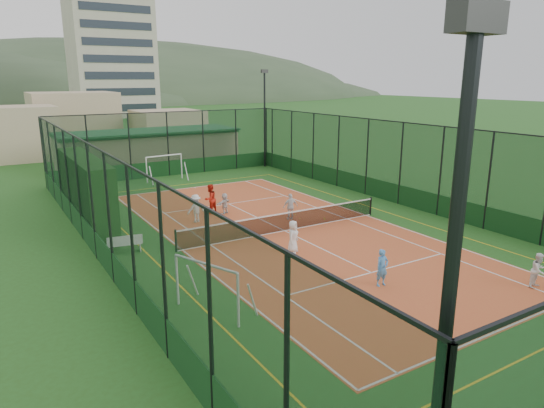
{
  "coord_description": "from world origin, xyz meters",
  "views": [
    {
      "loc": [
        -12.76,
        -19.74,
        7.55
      ],
      "look_at": [
        -0.11,
        1.07,
        1.2
      ],
      "focal_mm": 32.0,
      "sensor_mm": 36.0,
      "label": 1
    }
  ],
  "objects_px": {
    "child_far_back": "(225,203)",
    "clubhouse": "(149,148)",
    "floodlight_sw": "(440,386)",
    "white_bench": "(124,244)",
    "floodlight_ne": "(265,119)",
    "futsal_goal_near": "(206,290)",
    "child_near_left": "(293,237)",
    "futsal_goal_far": "(165,168)",
    "child_far_left": "(196,208)",
    "child_far_right": "(291,207)",
    "child_near_right": "(538,270)",
    "coach": "(210,199)",
    "apartment_tower": "(110,39)",
    "child_near_mid": "(382,268)"
  },
  "relations": [
    {
      "from": "child_far_back",
      "to": "clubhouse",
      "type": "bearing_deg",
      "value": -121.77
    },
    {
      "from": "floodlight_sw",
      "to": "white_bench",
      "type": "xyz_separation_m",
      "value": [
        0.8,
        17.65,
        -3.7
      ]
    },
    {
      "from": "floodlight_sw",
      "to": "clubhouse",
      "type": "bearing_deg",
      "value": 77.44
    },
    {
      "from": "floodlight_ne",
      "to": "futsal_goal_near",
      "type": "relative_size",
      "value": 2.96
    },
    {
      "from": "child_near_left",
      "to": "futsal_goal_far",
      "type": "bearing_deg",
      "value": 51.32
    },
    {
      "from": "child_far_left",
      "to": "child_far_right",
      "type": "distance_m",
      "value": 5.13
    },
    {
      "from": "floodlight_sw",
      "to": "child_far_left",
      "type": "distance_m",
      "value": 21.36
    },
    {
      "from": "futsal_goal_far",
      "to": "child_far_left",
      "type": "bearing_deg",
      "value": -107.39
    },
    {
      "from": "floodlight_ne",
      "to": "child_near_right",
      "type": "bearing_deg",
      "value": -98.97
    },
    {
      "from": "futsal_goal_far",
      "to": "coach",
      "type": "relative_size",
      "value": 1.73
    },
    {
      "from": "child_far_left",
      "to": "coach",
      "type": "relative_size",
      "value": 0.9
    },
    {
      "from": "floodlight_ne",
      "to": "apartment_tower",
      "type": "distance_m",
      "value": 66.39
    },
    {
      "from": "floodlight_ne",
      "to": "child_near_mid",
      "type": "bearing_deg",
      "value": -110.74
    },
    {
      "from": "coach",
      "to": "child_near_mid",
      "type": "bearing_deg",
      "value": 72.3
    },
    {
      "from": "floodlight_sw",
      "to": "floodlight_ne",
      "type": "xyz_separation_m",
      "value": [
        17.2,
        33.2,
        0.0
      ]
    },
    {
      "from": "child_near_mid",
      "to": "child_far_left",
      "type": "xyz_separation_m",
      "value": [
        -2.7,
        11.31,
        0.05
      ]
    },
    {
      "from": "child_far_left",
      "to": "floodlight_ne",
      "type": "bearing_deg",
      "value": -139.02
    },
    {
      "from": "child_near_mid",
      "to": "child_far_right",
      "type": "height_order",
      "value": "child_far_right"
    },
    {
      "from": "futsal_goal_near",
      "to": "coach",
      "type": "bearing_deg",
      "value": -47.65
    },
    {
      "from": "futsal_goal_near",
      "to": "child_near_right",
      "type": "distance_m",
      "value": 12.18
    },
    {
      "from": "child_near_mid",
      "to": "child_far_left",
      "type": "relative_size",
      "value": 0.93
    },
    {
      "from": "floodlight_sw",
      "to": "child_near_left",
      "type": "relative_size",
      "value": 5.62
    },
    {
      "from": "apartment_tower",
      "to": "coach",
      "type": "height_order",
      "value": "apartment_tower"
    },
    {
      "from": "child_far_left",
      "to": "child_far_right",
      "type": "xyz_separation_m",
      "value": [
        4.62,
        -2.24,
        -0.03
      ]
    },
    {
      "from": "clubhouse",
      "to": "child_near_left",
      "type": "distance_m",
      "value": 24.86
    },
    {
      "from": "child_near_right",
      "to": "coach",
      "type": "distance_m",
      "value": 16.79
    },
    {
      "from": "floodlight_sw",
      "to": "floodlight_ne",
      "type": "bearing_deg",
      "value": 62.61
    },
    {
      "from": "futsal_goal_far",
      "to": "child_far_right",
      "type": "bearing_deg",
      "value": -86.53
    },
    {
      "from": "floodlight_sw",
      "to": "child_far_back",
      "type": "relative_size",
      "value": 6.9
    },
    {
      "from": "futsal_goal_near",
      "to": "child_far_right",
      "type": "height_order",
      "value": "futsal_goal_near"
    },
    {
      "from": "clubhouse",
      "to": "child_near_left",
      "type": "height_order",
      "value": "clubhouse"
    },
    {
      "from": "child_near_right",
      "to": "child_far_right",
      "type": "distance_m",
      "value": 12.53
    },
    {
      "from": "child_far_back",
      "to": "child_near_left",
      "type": "bearing_deg",
      "value": 60.36
    },
    {
      "from": "child_near_mid",
      "to": "child_far_back",
      "type": "relative_size",
      "value": 1.18
    },
    {
      "from": "apartment_tower",
      "to": "child_far_left",
      "type": "height_order",
      "value": "apartment_tower"
    },
    {
      "from": "clubhouse",
      "to": "coach",
      "type": "distance_m",
      "value": 17.11
    },
    {
      "from": "child_near_right",
      "to": "child_near_left",
      "type": "bearing_deg",
      "value": 119.75
    },
    {
      "from": "floodlight_ne",
      "to": "child_far_left",
      "type": "height_order",
      "value": "floodlight_ne"
    },
    {
      "from": "child_near_mid",
      "to": "coach",
      "type": "distance_m",
      "value": 12.58
    },
    {
      "from": "floodlight_ne",
      "to": "child_far_back",
      "type": "xyz_separation_m",
      "value": [
        -9.76,
        -12.05,
        -3.52
      ]
    },
    {
      "from": "child_near_left",
      "to": "child_far_back",
      "type": "xyz_separation_m",
      "value": [
        0.22,
        7.36,
        -0.14
      ]
    },
    {
      "from": "apartment_tower",
      "to": "white_bench",
      "type": "distance_m",
      "value": 84.6
    },
    {
      "from": "floodlight_sw",
      "to": "child_near_left",
      "type": "xyz_separation_m",
      "value": [
        7.22,
        13.79,
        -3.38
      ]
    },
    {
      "from": "floodlight_ne",
      "to": "child_far_left",
      "type": "relative_size",
      "value": 5.42
    },
    {
      "from": "white_bench",
      "to": "child_far_right",
      "type": "distance_m",
      "value": 9.2
    },
    {
      "from": "apartment_tower",
      "to": "child_far_back",
      "type": "relative_size",
      "value": 25.09
    },
    {
      "from": "floodlight_ne",
      "to": "apartment_tower",
      "type": "relative_size",
      "value": 0.28
    },
    {
      "from": "futsal_goal_far",
      "to": "child_far_back",
      "type": "distance_m",
      "value": 10.76
    },
    {
      "from": "floodlight_sw",
      "to": "child_far_right",
      "type": "relative_size",
      "value": 5.67
    },
    {
      "from": "child_near_mid",
      "to": "child_near_right",
      "type": "relative_size",
      "value": 1.07
    }
  ]
}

